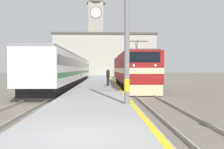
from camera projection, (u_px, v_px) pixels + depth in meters
ground_plane at (99, 84)px, 36.57m from camera, size 200.00×200.00×0.00m
platform at (99, 84)px, 31.57m from camera, size 4.19×140.00×0.42m
rail_track_near at (128, 86)px, 31.69m from camera, size 2.83×140.00×0.16m
rail_track_far at (68, 86)px, 31.45m from camera, size 2.83×140.00×0.16m
locomotive_train at (131, 71)px, 28.64m from camera, size 2.92×19.00×4.64m
passenger_train at (70, 70)px, 32.96m from camera, size 2.92×34.96×3.63m
catenary_mast at (128, 18)px, 12.35m from camera, size 2.22×0.27×8.23m
person_on_platform at (108, 77)px, 25.54m from camera, size 0.34×0.34×1.73m
clock_tower at (96, 30)px, 84.27m from camera, size 5.95×5.95×27.31m
station_building at (105, 55)px, 75.57m from camera, size 28.96×9.63×12.01m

